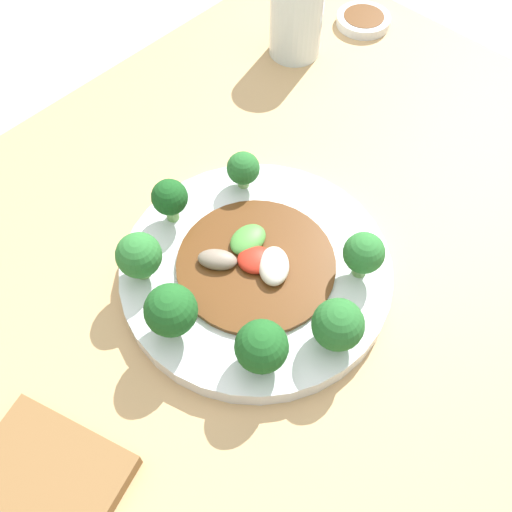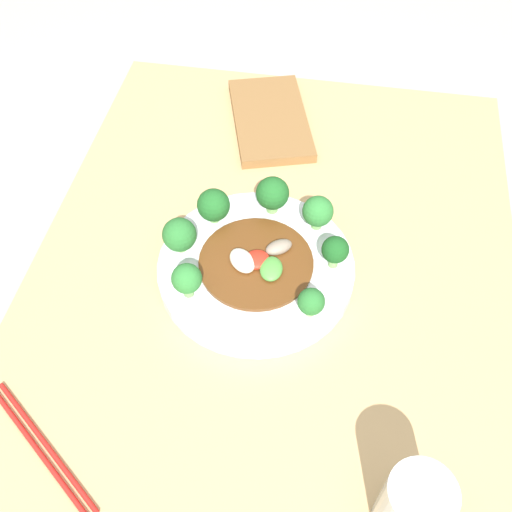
{
  "view_description": "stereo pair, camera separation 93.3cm",
  "coord_description": "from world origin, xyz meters",
  "px_view_note": "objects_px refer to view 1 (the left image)",
  "views": [
    {
      "loc": [
        0.29,
        0.28,
        1.31
      ],
      "look_at": [
        0.01,
        0.03,
        0.75
      ],
      "focal_mm": 42.0,
      "sensor_mm": 36.0,
      "label": 1
    },
    {
      "loc": [
        -0.56,
        -0.07,
        1.49
      ],
      "look_at": [
        0.01,
        0.03,
        0.75
      ],
      "focal_mm": 42.0,
      "sensor_mm": 36.0,
      "label": 2
    }
  ],
  "objects_px": {
    "plate": "(256,271)",
    "stirfry_center": "(255,262)",
    "broccoli_northeast": "(262,347)",
    "broccoli_north": "(338,325)",
    "broccoli_southeast": "(139,256)",
    "broccoli_east": "(171,311)",
    "broccoli_northwest": "(364,254)",
    "broccoli_south": "(170,198)",
    "drinking_glass": "(296,18)",
    "sauce_dish": "(363,20)",
    "broccoli_southwest": "(243,169)"
  },
  "relations": [
    {
      "from": "sauce_dish",
      "to": "stirfry_center",
      "type": "bearing_deg",
      "value": 23.41
    },
    {
      "from": "broccoli_northwest",
      "to": "drinking_glass",
      "type": "xyz_separation_m",
      "value": [
        -0.27,
        -0.34,
        -0.0
      ]
    },
    {
      "from": "stirfry_center",
      "to": "drinking_glass",
      "type": "height_order",
      "value": "drinking_glass"
    },
    {
      "from": "broccoli_southeast",
      "to": "broccoli_east",
      "type": "bearing_deg",
      "value": 73.48
    },
    {
      "from": "broccoli_east",
      "to": "sauce_dish",
      "type": "distance_m",
      "value": 0.63
    },
    {
      "from": "broccoli_southeast",
      "to": "broccoli_north",
      "type": "relative_size",
      "value": 1.01
    },
    {
      "from": "drinking_glass",
      "to": "sauce_dish",
      "type": "relative_size",
      "value": 1.37
    },
    {
      "from": "broccoli_southwest",
      "to": "sauce_dish",
      "type": "distance_m",
      "value": 0.42
    },
    {
      "from": "plate",
      "to": "broccoli_north",
      "type": "height_order",
      "value": "broccoli_north"
    },
    {
      "from": "broccoli_southwest",
      "to": "stirfry_center",
      "type": "distance_m",
      "value": 0.12
    },
    {
      "from": "broccoli_north",
      "to": "broccoli_northwest",
      "type": "distance_m",
      "value": 0.09
    },
    {
      "from": "broccoli_southeast",
      "to": "broccoli_south",
      "type": "xyz_separation_m",
      "value": [
        -0.08,
        -0.03,
        0.0
      ]
    },
    {
      "from": "broccoli_southeast",
      "to": "broccoli_northeast",
      "type": "height_order",
      "value": "same"
    },
    {
      "from": "broccoli_north",
      "to": "broccoli_northwest",
      "type": "xyz_separation_m",
      "value": [
        -0.09,
        -0.03,
        0.0
      ]
    },
    {
      "from": "plate",
      "to": "drinking_glass",
      "type": "relative_size",
      "value": 2.64
    },
    {
      "from": "sauce_dish",
      "to": "broccoli_east",
      "type": "bearing_deg",
      "value": 18.6
    },
    {
      "from": "broccoli_northeast",
      "to": "stirfry_center",
      "type": "bearing_deg",
      "value": -133.35
    },
    {
      "from": "stirfry_center",
      "to": "broccoli_south",
      "type": "bearing_deg",
      "value": -81.31
    },
    {
      "from": "broccoli_east",
      "to": "sauce_dish",
      "type": "bearing_deg",
      "value": -161.4
    },
    {
      "from": "broccoli_northeast",
      "to": "broccoli_north",
      "type": "bearing_deg",
      "value": 150.74
    },
    {
      "from": "broccoli_southeast",
      "to": "broccoli_northeast",
      "type": "bearing_deg",
      "value": 94.39
    },
    {
      "from": "broccoli_east",
      "to": "stirfry_center",
      "type": "distance_m",
      "value": 0.12
    },
    {
      "from": "broccoli_east",
      "to": "sauce_dish",
      "type": "xyz_separation_m",
      "value": [
        -0.6,
        -0.2,
        -0.06
      ]
    },
    {
      "from": "drinking_glass",
      "to": "sauce_dish",
      "type": "bearing_deg",
      "value": 164.55
    },
    {
      "from": "broccoli_north",
      "to": "broccoli_east",
      "type": "bearing_deg",
      "value": -50.93
    },
    {
      "from": "broccoli_southeast",
      "to": "sauce_dish",
      "type": "relative_size",
      "value": 0.72
    },
    {
      "from": "sauce_dish",
      "to": "broccoli_southwest",
      "type": "bearing_deg",
      "value": 15.8
    },
    {
      "from": "plate",
      "to": "broccoli_southwest",
      "type": "height_order",
      "value": "broccoli_southwest"
    },
    {
      "from": "broccoli_south",
      "to": "broccoli_northeast",
      "type": "distance_m",
      "value": 0.22
    },
    {
      "from": "broccoli_southeast",
      "to": "broccoli_southwest",
      "type": "distance_m",
      "value": 0.17
    },
    {
      "from": "plate",
      "to": "broccoli_north",
      "type": "xyz_separation_m",
      "value": [
        0.01,
        0.13,
        0.05
      ]
    },
    {
      "from": "plate",
      "to": "broccoli_south",
      "type": "relative_size",
      "value": 5.21
    },
    {
      "from": "plate",
      "to": "broccoli_southeast",
      "type": "relative_size",
      "value": 5.04
    },
    {
      "from": "broccoli_southeast",
      "to": "broccoli_northwest",
      "type": "xyz_separation_m",
      "value": [
        -0.17,
        0.18,
        0.0
      ]
    },
    {
      "from": "broccoli_southeast",
      "to": "broccoli_south",
      "type": "distance_m",
      "value": 0.08
    },
    {
      "from": "broccoli_south",
      "to": "broccoli_north",
      "type": "distance_m",
      "value": 0.25
    },
    {
      "from": "broccoli_east",
      "to": "stirfry_center",
      "type": "xyz_separation_m",
      "value": [
        -0.12,
        0.01,
        -0.03
      ]
    },
    {
      "from": "broccoli_southeast",
      "to": "broccoli_northeast",
      "type": "distance_m",
      "value": 0.17
    },
    {
      "from": "stirfry_center",
      "to": "broccoli_southwest",
      "type": "bearing_deg",
      "value": -129.94
    },
    {
      "from": "broccoli_southeast",
      "to": "sauce_dish",
      "type": "distance_m",
      "value": 0.59
    },
    {
      "from": "plate",
      "to": "sauce_dish",
      "type": "distance_m",
      "value": 0.52
    },
    {
      "from": "broccoli_southeast",
      "to": "broccoli_north",
      "type": "xyz_separation_m",
      "value": [
        -0.08,
        0.21,
        -0.0
      ]
    },
    {
      "from": "plate",
      "to": "broccoli_east",
      "type": "distance_m",
      "value": 0.13
    },
    {
      "from": "broccoli_northwest",
      "to": "stirfry_center",
      "type": "bearing_deg",
      "value": -51.54
    },
    {
      "from": "plate",
      "to": "stirfry_center",
      "type": "distance_m",
      "value": 0.02
    },
    {
      "from": "drinking_glass",
      "to": "broccoli_southwest",
      "type": "bearing_deg",
      "value": 28.98
    },
    {
      "from": "plate",
      "to": "broccoli_northwest",
      "type": "height_order",
      "value": "broccoli_northwest"
    },
    {
      "from": "plate",
      "to": "sauce_dish",
      "type": "relative_size",
      "value": 3.61
    },
    {
      "from": "broccoli_north",
      "to": "broccoli_south",
      "type": "bearing_deg",
      "value": -88.27
    },
    {
      "from": "broccoli_south",
      "to": "broccoli_northeast",
      "type": "bearing_deg",
      "value": 72.8
    }
  ]
}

